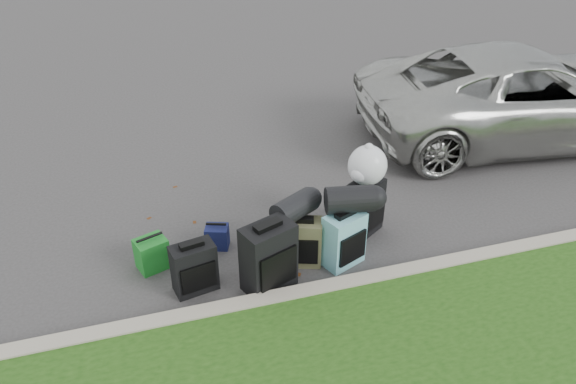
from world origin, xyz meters
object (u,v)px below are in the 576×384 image
object	(u,v)px
suitcase_olive	(303,242)
suitcase_large_black_right	(364,207)
tote_navy	(217,237)
suv	(524,94)
tote_green	(152,254)
suitcase_small_black	(194,268)
suitcase_teal	(344,240)
suitcase_large_black_left	(269,258)

from	to	relation	value
suitcase_olive	suitcase_large_black_right	bearing A→B (deg)	41.14
tote_navy	suitcase_large_black_right	bearing A→B (deg)	12.79
suv	tote_green	bearing A→B (deg)	113.07
suitcase_small_black	suitcase_teal	bearing A→B (deg)	-12.45
suitcase_large_black_left	tote_green	distance (m)	1.33
tote_green	suitcase_large_black_right	bearing A→B (deg)	-20.00
suitcase_large_black_right	suitcase_teal	bearing A→B (deg)	-164.74
suitcase_large_black_left	tote_navy	distance (m)	0.95
suv	tote_green	distance (m)	6.04
suitcase_small_black	suitcase_large_black_right	size ratio (longest dim) A/B	0.81
suitcase_small_black	tote_navy	xyz separation A→B (m)	(0.35, 0.65, -0.14)
suitcase_small_black	suitcase_large_black_right	distance (m)	2.11
suv	suitcase_olive	distance (m)	4.68
tote_green	suitcase_small_black	bearing A→B (deg)	-70.06
suitcase_teal	tote_navy	size ratio (longest dim) A/B	2.30
suitcase_large_black_right	tote_green	xyz separation A→B (m)	(-2.46, 0.04, -0.16)
suitcase_small_black	tote_navy	distance (m)	0.75
suitcase_teal	tote_navy	xyz separation A→B (m)	(-1.27, 0.68, -0.18)
suv	suitcase_olive	size ratio (longest dim) A/B	9.17
suitcase_olive	suitcase_teal	distance (m)	0.44
suitcase_large_black_right	tote_navy	bearing A→B (deg)	141.45
suv	suitcase_olive	bearing A→B (deg)	123.06
suitcase_large_black_right	tote_green	size ratio (longest dim) A/B	1.87
suitcase_olive	suv	bearing A→B (deg)	45.15
suitcase_small_black	suitcase_large_black_right	xyz separation A→B (m)	(2.07, 0.45, 0.06)
suitcase_large_black_left	tote_navy	bearing A→B (deg)	94.20
suv	tote_green	xyz separation A→B (m)	(-5.79, -1.66, -0.51)
tote_navy	suitcase_large_black_left	bearing A→B (deg)	-45.33
suitcase_teal	tote_green	distance (m)	2.08
suitcase_large_black_left	tote_green	size ratio (longest dim) A/B	2.09
suitcase_small_black	tote_green	size ratio (longest dim) A/B	1.52
suitcase_large_black_left	suitcase_olive	world-z (taller)	suitcase_large_black_left
suitcase_large_black_right	tote_navy	distance (m)	1.74
suitcase_large_black_left	tote_navy	world-z (taller)	suitcase_large_black_left
suitcase_small_black	tote_green	xyz separation A→B (m)	(-0.39, 0.48, -0.09)
tote_green	suitcase_olive	bearing A→B (deg)	-32.73
suitcase_small_black	suitcase_large_black_right	bearing A→B (deg)	0.98
suitcase_large_black_left	suitcase_large_black_right	world-z (taller)	suitcase_large_black_left
suitcase_large_black_left	suitcase_olive	size ratio (longest dim) A/B	1.39
suitcase_large_black_left	suitcase_small_black	bearing A→B (deg)	145.13
suitcase_large_black_left	suitcase_teal	world-z (taller)	suitcase_large_black_left
suv	tote_green	size ratio (longest dim) A/B	13.77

